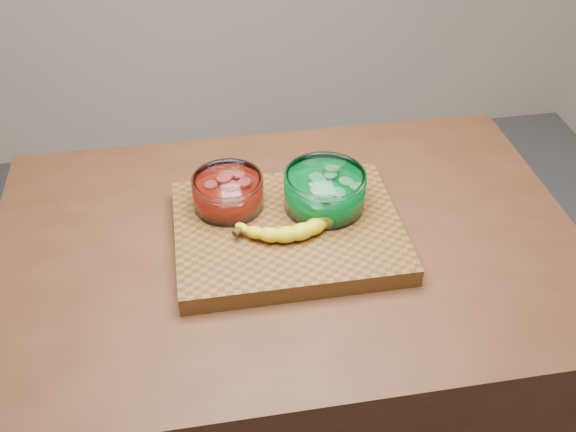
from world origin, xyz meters
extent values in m
cube|color=#4D2A17|center=(0.00, 0.00, 0.45)|extent=(1.20, 0.80, 0.90)
cube|color=brown|center=(0.00, 0.00, 0.92)|extent=(0.45, 0.35, 0.04)
cylinder|color=white|center=(-0.11, 0.08, 0.97)|extent=(0.14, 0.14, 0.07)
cylinder|color=#A9190C|center=(-0.11, 0.08, 0.96)|extent=(0.12, 0.12, 0.04)
cylinder|color=#D75243|center=(-0.11, 0.08, 0.99)|extent=(0.12, 0.12, 0.02)
cylinder|color=white|center=(0.08, 0.05, 0.98)|extent=(0.17, 0.17, 0.08)
cylinder|color=#008228|center=(0.08, 0.05, 0.97)|extent=(0.14, 0.14, 0.04)
cylinder|color=#5FCA75|center=(0.08, 0.05, 1.00)|extent=(0.14, 0.14, 0.02)
camera|label=1|loc=(-0.16, -0.96, 1.77)|focal=40.00mm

